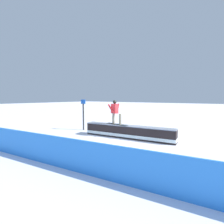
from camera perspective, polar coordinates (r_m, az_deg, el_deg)
ground_plane at (r=10.05m, az=5.09°, el=-8.45°), size 120.00×120.00×0.00m
grind_box at (r=9.98m, az=5.11°, el=-6.61°), size 5.31×1.13×0.73m
snowboarder at (r=10.22m, az=1.05°, el=0.26°), size 1.58×0.59×1.41m
safety_fence at (r=6.34m, az=-18.38°, el=-11.89°), size 13.76×1.49×1.03m
trail_marker at (r=12.44m, az=-9.30°, el=-0.59°), size 0.40×0.10×2.14m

